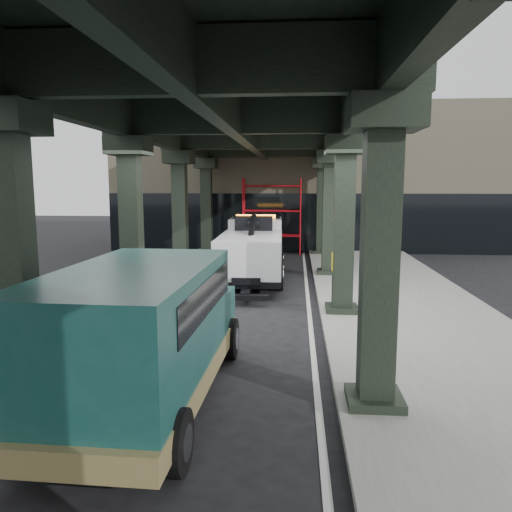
% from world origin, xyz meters
% --- Properties ---
extents(ground, '(90.00, 90.00, 0.00)m').
position_xyz_m(ground, '(0.00, 0.00, 0.00)').
color(ground, black).
rests_on(ground, ground).
extents(sidewalk, '(5.00, 40.00, 0.15)m').
position_xyz_m(sidewalk, '(4.50, 2.00, 0.07)').
color(sidewalk, gray).
rests_on(sidewalk, ground).
extents(lane_stripe, '(0.12, 38.00, 0.01)m').
position_xyz_m(lane_stripe, '(1.70, 2.00, 0.01)').
color(lane_stripe, silver).
rests_on(lane_stripe, ground).
extents(viaduct, '(7.40, 32.00, 6.40)m').
position_xyz_m(viaduct, '(-0.40, 2.00, 5.46)').
color(viaduct, black).
rests_on(viaduct, ground).
extents(building, '(22.00, 10.00, 8.00)m').
position_xyz_m(building, '(2.00, 20.00, 4.00)').
color(building, '#C6B793').
rests_on(building, ground).
extents(scaffolding, '(3.08, 0.88, 4.00)m').
position_xyz_m(scaffolding, '(0.00, 14.64, 2.11)').
color(scaffolding, red).
rests_on(scaffolding, ground).
extents(tow_truck, '(2.50, 7.84, 2.55)m').
position_xyz_m(tow_truck, '(-0.37, 7.42, 1.24)').
color(tow_truck, black).
rests_on(tow_truck, ground).
extents(towed_van, '(2.53, 6.00, 2.41)m').
position_xyz_m(towed_van, '(-1.20, -4.10, 1.29)').
color(towed_van, '#12433F').
rests_on(towed_van, ground).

